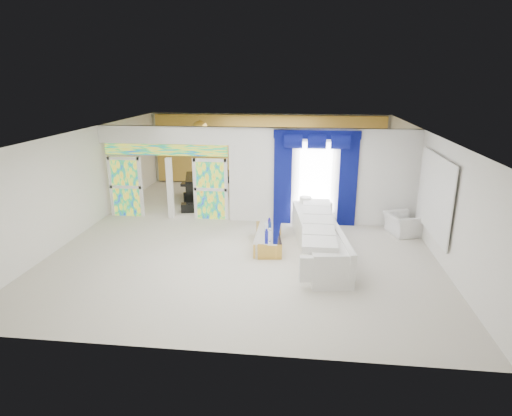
# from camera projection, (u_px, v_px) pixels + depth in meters

# --- Properties ---
(floor) EXTENTS (12.00, 12.00, 0.00)m
(floor) POSITION_uv_depth(u_px,v_px,m) (251.00, 231.00, 12.97)
(floor) COLOR #B7AF9E
(floor) RESTS_ON ground
(dividing_wall) EXTENTS (5.70, 0.18, 3.00)m
(dividing_wall) POSITION_uv_depth(u_px,v_px,m) (323.00, 177.00, 13.24)
(dividing_wall) COLOR white
(dividing_wall) RESTS_ON ground
(dividing_header) EXTENTS (4.30, 0.18, 0.55)m
(dividing_header) POSITION_uv_depth(u_px,v_px,m) (164.00, 135.00, 13.43)
(dividing_header) COLOR white
(dividing_header) RESTS_ON dividing_wall
(stained_panel_left) EXTENTS (0.95, 0.04, 2.00)m
(stained_panel_left) POSITION_uv_depth(u_px,v_px,m) (126.00, 187.00, 14.09)
(stained_panel_left) COLOR #994C3F
(stained_panel_left) RESTS_ON ground
(stained_panel_right) EXTENTS (0.95, 0.04, 2.00)m
(stained_panel_right) POSITION_uv_depth(u_px,v_px,m) (211.00, 189.00, 13.78)
(stained_panel_right) COLOR #994C3F
(stained_panel_right) RESTS_ON ground
(stained_transom) EXTENTS (4.00, 0.05, 0.35)m
(stained_transom) POSITION_uv_depth(u_px,v_px,m) (165.00, 150.00, 13.57)
(stained_transom) COLOR #994C3F
(stained_transom) RESTS_ON dividing_header
(window_pane) EXTENTS (1.00, 0.02, 2.30)m
(window_pane) POSITION_uv_depth(u_px,v_px,m) (315.00, 179.00, 13.19)
(window_pane) COLOR white
(window_pane) RESTS_ON dividing_wall
(blue_drape_left) EXTENTS (0.55, 0.10, 2.80)m
(blue_drape_left) POSITION_uv_depth(u_px,v_px,m) (283.00, 180.00, 13.28)
(blue_drape_left) COLOR #080347
(blue_drape_left) RESTS_ON ground
(blue_drape_right) EXTENTS (0.55, 0.10, 2.80)m
(blue_drape_right) POSITION_uv_depth(u_px,v_px,m) (348.00, 182.00, 13.07)
(blue_drape_right) COLOR #080347
(blue_drape_right) RESTS_ON ground
(blue_pelmet) EXTENTS (2.60, 0.12, 0.25)m
(blue_pelmet) POSITION_uv_depth(u_px,v_px,m) (317.00, 135.00, 12.76)
(blue_pelmet) COLOR #080347
(blue_pelmet) RESTS_ON dividing_wall
(wall_mirror) EXTENTS (0.04, 2.70, 1.90)m
(wall_mirror) POSITION_uv_depth(u_px,v_px,m) (435.00, 195.00, 11.03)
(wall_mirror) COLOR white
(wall_mirror) RESTS_ON ground
(gold_curtains) EXTENTS (9.70, 0.12, 2.90)m
(gold_curtains) POSITION_uv_depth(u_px,v_px,m) (268.00, 150.00, 18.13)
(gold_curtains) COLOR gold
(gold_curtains) RESTS_ON ground
(white_sofa) EXTENTS (1.49, 4.39, 0.82)m
(white_sofa) POSITION_uv_depth(u_px,v_px,m) (318.00, 238.00, 11.25)
(white_sofa) COLOR silver
(white_sofa) RESTS_ON ground
(coffee_table) EXTENTS (0.86, 1.93, 0.41)m
(coffee_table) POSITION_uv_depth(u_px,v_px,m) (268.00, 239.00, 11.74)
(coffee_table) COLOR #B98F3A
(coffee_table) RESTS_ON ground
(console_table) EXTENTS (1.27, 0.43, 0.42)m
(console_table) POSITION_uv_depth(u_px,v_px,m) (314.00, 222.00, 13.11)
(console_table) COLOR white
(console_table) RESTS_ON ground
(table_lamp) EXTENTS (0.36, 0.36, 0.58)m
(table_lamp) POSITION_uv_depth(u_px,v_px,m) (305.00, 206.00, 12.99)
(table_lamp) COLOR white
(table_lamp) RESTS_ON console_table
(armchair) EXTENTS (1.09, 1.17, 0.62)m
(armchair) POSITION_uv_depth(u_px,v_px,m) (402.00, 224.00, 12.62)
(armchair) COLOR silver
(armchair) RESTS_ON ground
(grand_piano) EXTENTS (1.74, 2.05, 0.90)m
(grand_piano) POSITION_uv_depth(u_px,v_px,m) (204.00, 188.00, 16.21)
(grand_piano) COLOR black
(grand_piano) RESTS_ON ground
(piano_bench) EXTENTS (0.95, 0.55, 0.30)m
(piano_bench) POSITION_uv_depth(u_px,v_px,m) (194.00, 207.00, 14.78)
(piano_bench) COLOR black
(piano_bench) RESTS_ON ground
(tv_console) EXTENTS (0.58, 0.53, 0.80)m
(tv_console) POSITION_uv_depth(u_px,v_px,m) (129.00, 195.00, 15.42)
(tv_console) COLOR #A67953
(tv_console) RESTS_ON ground
(chandelier) EXTENTS (0.60, 0.60, 0.60)m
(chandelier) POSITION_uv_depth(u_px,v_px,m) (200.00, 129.00, 15.67)
(chandelier) COLOR gold
(chandelier) RESTS_ON ceiling
(decanters) EXTENTS (0.24, 1.20, 0.27)m
(decanters) POSITION_uv_depth(u_px,v_px,m) (268.00, 229.00, 11.61)
(decanters) COLOR #151996
(decanters) RESTS_ON coffee_table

